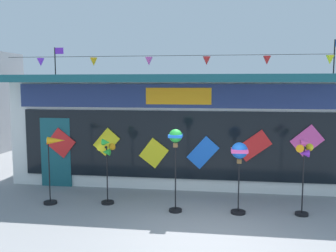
# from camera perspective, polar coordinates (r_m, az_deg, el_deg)

# --- Properties ---
(ground_plane) EXTENTS (80.00, 80.00, 0.00)m
(ground_plane) POSITION_cam_1_polar(r_m,az_deg,el_deg) (7.55, 5.81, -16.79)
(ground_plane) COLOR gray
(kite_shop_building) EXTENTS (10.33, 6.00, 4.38)m
(kite_shop_building) POSITION_cam_1_polar(r_m,az_deg,el_deg) (12.78, 2.88, 0.41)
(kite_shop_building) COLOR silver
(kite_shop_building) RESTS_ON ground_plane
(wind_spinner_far_left) EXTENTS (0.60, 0.33, 1.69)m
(wind_spinner_far_left) POSITION_cam_1_polar(r_m,az_deg,el_deg) (9.61, -17.07, -5.04)
(wind_spinner_far_left) COLOR black
(wind_spinner_far_left) RESTS_ON ground_plane
(wind_spinner_left) EXTENTS (0.42, 0.31, 1.64)m
(wind_spinner_left) POSITION_cam_1_polar(r_m,az_deg,el_deg) (9.30, -9.39, -5.07)
(wind_spinner_left) COLOR black
(wind_spinner_left) RESTS_ON ground_plane
(wind_spinner_center_left) EXTENTS (0.31, 0.31, 1.95)m
(wind_spinner_center_left) POSITION_cam_1_polar(r_m,az_deg,el_deg) (8.57, 1.17, -3.26)
(wind_spinner_center_left) COLOR black
(wind_spinner_center_left) RESTS_ON ground_plane
(wind_spinner_center_right) EXTENTS (0.38, 0.38, 1.66)m
(wind_spinner_center_right) POSITION_cam_1_polar(r_m,az_deg,el_deg) (8.63, 10.85, -4.73)
(wind_spinner_center_right) COLOR black
(wind_spinner_center_right) RESTS_ON ground_plane
(wind_spinner_right) EXTENTS (0.42, 0.30, 1.77)m
(wind_spinner_right) POSITION_cam_1_polar(r_m,az_deg,el_deg) (8.88, 20.10, -5.08)
(wind_spinner_right) COLOR black
(wind_spinner_right) RESTS_ON ground_plane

